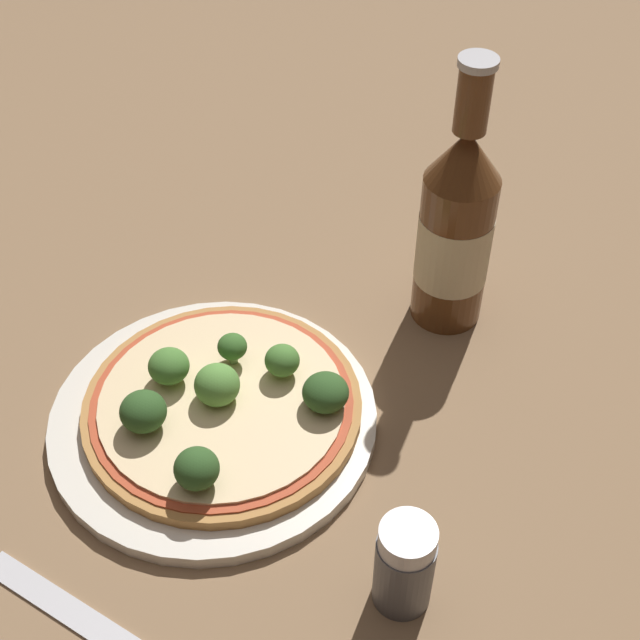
# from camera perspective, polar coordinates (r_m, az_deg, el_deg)

# --- Properties ---
(ground_plane) EXTENTS (3.00, 3.00, 0.00)m
(ground_plane) POSITION_cam_1_polar(r_m,az_deg,el_deg) (0.72, -7.20, -5.83)
(ground_plane) COLOR #846647
(plate) EXTENTS (0.26, 0.26, 0.01)m
(plate) POSITION_cam_1_polar(r_m,az_deg,el_deg) (0.71, -6.81, -6.29)
(plate) COLOR silver
(plate) RESTS_ON ground_plane
(pizza) EXTENTS (0.22, 0.22, 0.01)m
(pizza) POSITION_cam_1_polar(r_m,az_deg,el_deg) (0.70, -6.11, -5.27)
(pizza) COLOR #B77F42
(pizza) RESTS_ON plate
(broccoli_floret_0) EXTENTS (0.03, 0.03, 0.03)m
(broccoli_floret_0) POSITION_cam_1_polar(r_m,az_deg,el_deg) (0.70, -9.65, -2.93)
(broccoli_floret_0) COLOR #7A9E5B
(broccoli_floret_0) RESTS_ON pizza
(broccoli_floret_1) EXTENTS (0.04, 0.04, 0.03)m
(broccoli_floret_1) POSITION_cam_1_polar(r_m,az_deg,el_deg) (0.68, -6.76, -4.30)
(broccoli_floret_1) COLOR #7A9E5B
(broccoli_floret_1) RESTS_ON pizza
(broccoli_floret_2) EXTENTS (0.04, 0.04, 0.03)m
(broccoli_floret_2) POSITION_cam_1_polar(r_m,az_deg,el_deg) (0.68, -11.25, -5.77)
(broccoli_floret_2) COLOR #7A9E5B
(broccoli_floret_2) RESTS_ON pizza
(broccoli_floret_3) EXTENTS (0.02, 0.02, 0.03)m
(broccoli_floret_3) POSITION_cam_1_polar(r_m,az_deg,el_deg) (0.71, -5.43, -1.84)
(broccoli_floret_3) COLOR #7A9E5B
(broccoli_floret_3) RESTS_ON pizza
(broccoli_floret_4) EXTENTS (0.04, 0.04, 0.03)m
(broccoli_floret_4) POSITION_cam_1_polar(r_m,az_deg,el_deg) (0.68, 0.36, -4.66)
(broccoli_floret_4) COLOR #7A9E5B
(broccoli_floret_4) RESTS_ON pizza
(broccoli_floret_5) EXTENTS (0.03, 0.03, 0.03)m
(broccoli_floret_5) POSITION_cam_1_polar(r_m,az_deg,el_deg) (0.70, -2.44, -2.61)
(broccoli_floret_5) COLOR #7A9E5B
(broccoli_floret_5) RESTS_ON pizza
(broccoli_floret_6) EXTENTS (0.03, 0.03, 0.03)m
(broccoli_floret_6) POSITION_cam_1_polar(r_m,az_deg,el_deg) (0.64, -7.90, -9.41)
(broccoli_floret_6) COLOR #7A9E5B
(broccoli_floret_6) RESTS_ON pizza
(beer_bottle) EXTENTS (0.06, 0.06, 0.25)m
(beer_bottle) POSITION_cam_1_polar(r_m,az_deg,el_deg) (0.74, 8.68, 5.81)
(beer_bottle) COLOR #563319
(beer_bottle) RESTS_ON ground_plane
(pepper_shaker) EXTENTS (0.04, 0.04, 0.08)m
(pepper_shaker) POSITION_cam_1_polar(r_m,az_deg,el_deg) (0.60, 5.43, -15.36)
(pepper_shaker) COLOR #4C4C51
(pepper_shaker) RESTS_ON ground_plane
(fork) EXTENTS (0.03, 0.20, 0.00)m
(fork) POSITION_cam_1_polar(r_m,az_deg,el_deg) (0.63, -13.84, -18.75)
(fork) COLOR silver
(fork) RESTS_ON ground_plane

